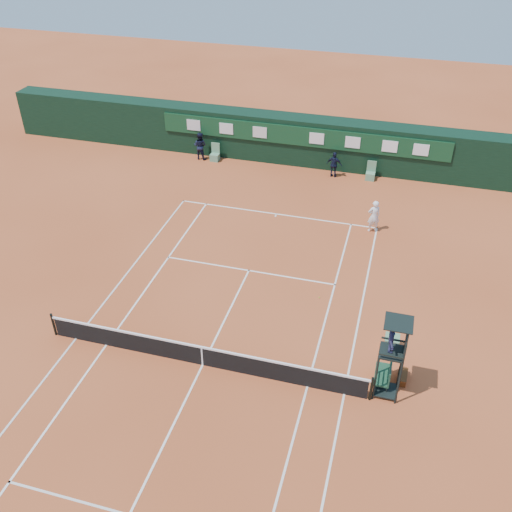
{
  "coord_description": "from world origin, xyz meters",
  "views": [
    {
      "loc": [
        6.19,
        -14.56,
        16.01
      ],
      "look_at": [
        0.46,
        6.0,
        1.2
      ],
      "focal_mm": 40.0,
      "sensor_mm": 36.0,
      "label": 1
    }
  ],
  "objects_px": {
    "tennis_net": "(202,355)",
    "player_bench": "(386,372)",
    "player": "(374,216)",
    "cooler": "(392,343)",
    "umpire_chair": "(393,343)"
  },
  "relations": [
    {
      "from": "tennis_net",
      "to": "umpire_chair",
      "type": "relative_size",
      "value": 3.77
    },
    {
      "from": "player_bench",
      "to": "umpire_chair",
      "type": "bearing_deg",
      "value": -83.06
    },
    {
      "from": "umpire_chair",
      "to": "player",
      "type": "height_order",
      "value": "umpire_chair"
    },
    {
      "from": "player_bench",
      "to": "cooler",
      "type": "xyz_separation_m",
      "value": [
        0.09,
        1.93,
        -0.27
      ]
    },
    {
      "from": "cooler",
      "to": "player",
      "type": "xyz_separation_m",
      "value": [
        -1.67,
        8.72,
        0.57
      ]
    },
    {
      "from": "tennis_net",
      "to": "player",
      "type": "bearing_deg",
      "value": 65.55
    },
    {
      "from": "umpire_chair",
      "to": "player_bench",
      "type": "bearing_deg",
      "value": 96.94
    },
    {
      "from": "tennis_net",
      "to": "player",
      "type": "height_order",
      "value": "player"
    },
    {
      "from": "player_bench",
      "to": "player",
      "type": "height_order",
      "value": "player"
    },
    {
      "from": "tennis_net",
      "to": "cooler",
      "type": "bearing_deg",
      "value": 22.2
    },
    {
      "from": "player_bench",
      "to": "player",
      "type": "distance_m",
      "value": 10.77
    },
    {
      "from": "tennis_net",
      "to": "player_bench",
      "type": "distance_m",
      "value": 6.89
    },
    {
      "from": "cooler",
      "to": "player",
      "type": "bearing_deg",
      "value": 100.84
    },
    {
      "from": "player_bench",
      "to": "player",
      "type": "bearing_deg",
      "value": 98.43
    },
    {
      "from": "umpire_chair",
      "to": "player_bench",
      "type": "distance_m",
      "value": 1.91
    }
  ]
}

